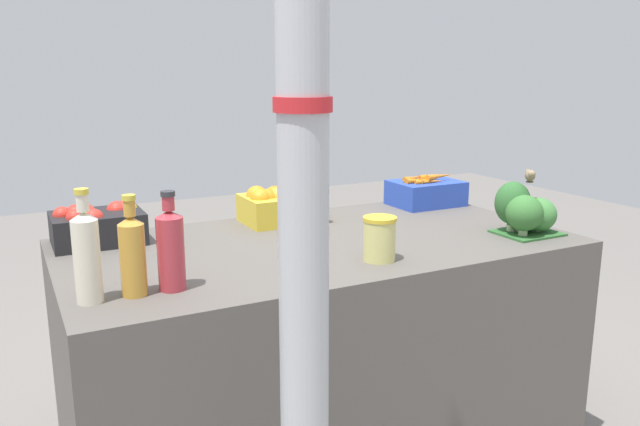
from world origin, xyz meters
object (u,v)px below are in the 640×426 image
(juice_bottle_cloudy, at_px, (87,255))
(juice_bottle_ruby, at_px, (171,248))
(orange_crate, at_px, (280,204))
(broccoli_pile, at_px, (524,211))
(carrot_crate, at_px, (426,192))
(pickle_jar, at_px, (379,239))
(juice_bottle_amber, at_px, (132,253))
(apple_crate, at_px, (96,223))
(sparrow_bird, at_px, (530,175))
(support_pole, at_px, (303,128))

(juice_bottle_cloudy, distance_m, juice_bottle_ruby, 0.21)
(orange_crate, xyz_separation_m, broccoli_pile, (0.72, -0.59, 0.01))
(carrot_crate, xyz_separation_m, pickle_jar, (-0.64, -0.62, 0.01))
(broccoli_pile, relative_size, juice_bottle_ruby, 0.82)
(juice_bottle_amber, bearing_deg, apple_crate, 91.22)
(juice_bottle_amber, bearing_deg, orange_crate, 41.08)
(juice_bottle_cloudy, bearing_deg, orange_crate, 36.78)
(broccoli_pile, distance_m, sparrow_bird, 0.14)
(support_pole, bearing_deg, pickle_jar, 44.40)
(support_pole, xyz_separation_m, carrot_crate, (1.14, 1.11, -0.42))
(carrot_crate, xyz_separation_m, juice_bottle_cloudy, (-1.51, -0.59, 0.07))
(broccoli_pile, height_order, pickle_jar, broccoli_pile)
(support_pole, height_order, juice_bottle_amber, support_pole)
(orange_crate, distance_m, pickle_jar, 0.63)
(apple_crate, xyz_separation_m, pickle_jar, (0.76, -0.62, -0.00))
(support_pole, xyz_separation_m, juice_bottle_ruby, (-0.15, 0.52, -0.36))
(pickle_jar, bearing_deg, juice_bottle_amber, 177.69)
(orange_crate, xyz_separation_m, juice_bottle_amber, (-0.68, -0.59, 0.04))
(support_pole, xyz_separation_m, sparrow_bird, (1.16, 0.52, -0.25))
(pickle_jar, xyz_separation_m, sparrow_bird, (0.66, 0.03, 0.15))
(carrot_crate, bearing_deg, pickle_jar, -136.04)
(sparrow_bird, bearing_deg, pickle_jar, -48.64)
(sparrow_bird, bearing_deg, orange_crate, -90.48)
(sparrow_bird, bearing_deg, juice_bottle_cloudy, -51.09)
(orange_crate, relative_size, carrot_crate, 1.00)
(pickle_jar, bearing_deg, carrot_crate, 43.96)
(juice_bottle_cloudy, height_order, juice_bottle_ruby, juice_bottle_cloudy)
(carrot_crate, bearing_deg, orange_crate, 179.57)
(orange_crate, distance_m, juice_bottle_ruby, 0.83)
(apple_crate, xyz_separation_m, carrot_crate, (1.41, -0.00, -0.01))
(juice_bottle_ruby, bearing_deg, apple_crate, 100.93)
(apple_crate, height_order, sparrow_bird, sparrow_bird)
(orange_crate, bearing_deg, juice_bottle_ruby, -134.32)
(support_pole, relative_size, sparrow_bird, 23.13)
(orange_crate, relative_size, sparrow_bird, 2.68)
(juice_bottle_amber, bearing_deg, juice_bottle_ruby, 0.00)
(juice_bottle_ruby, xyz_separation_m, pickle_jar, (0.65, -0.03, -0.05))
(juice_bottle_amber, relative_size, sparrow_bird, 2.43)
(support_pole, bearing_deg, carrot_crate, 44.16)
(carrot_crate, height_order, juice_bottle_ruby, juice_bottle_ruby)
(orange_crate, bearing_deg, carrot_crate, -0.43)
(support_pole, relative_size, juice_bottle_amber, 9.53)
(orange_crate, bearing_deg, sparrow_bird, -39.53)
(broccoli_pile, bearing_deg, juice_bottle_amber, -179.72)
(orange_crate, relative_size, juice_bottle_amber, 1.11)
(carrot_crate, distance_m, broccoli_pile, 0.58)
(support_pole, height_order, carrot_crate, support_pole)
(pickle_jar, bearing_deg, sparrow_bird, 2.31)
(support_pole, bearing_deg, juice_bottle_ruby, 105.97)
(carrot_crate, relative_size, juice_bottle_cloudy, 1.01)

